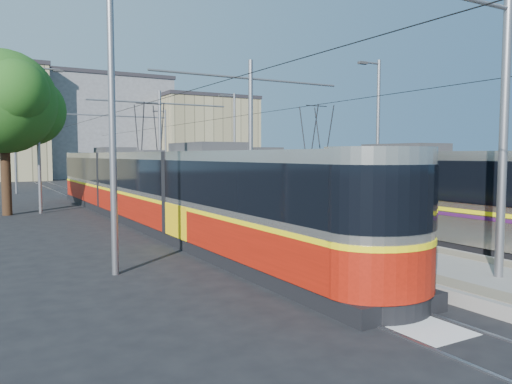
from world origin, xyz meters
TOP-DOWN VIEW (x-y plane):
  - ground at (0.00, 0.00)m, footprint 160.00×160.00m
  - platform at (0.00, 17.00)m, footprint 4.00×50.00m
  - tactile_strip_left at (-1.45, 17.00)m, footprint 0.70×50.00m
  - tactile_strip_right at (1.45, 17.00)m, footprint 0.70×50.00m
  - rails at (0.00, 17.00)m, footprint 8.71×70.00m
  - track_arrow at (-3.60, -3.00)m, footprint 1.20×5.00m
  - tram_left at (-3.60, 11.04)m, footprint 2.43×31.59m
  - tram_right at (3.60, 8.04)m, footprint 2.43×28.00m
  - catenary at (0.00, 14.15)m, footprint 9.20×70.00m
  - street_lamps at (-0.00, 21.00)m, footprint 15.18×38.22m
  - shelter at (-0.14, 12.44)m, footprint 0.96×1.28m
  - tree at (-8.78, 18.25)m, footprint 5.94×5.49m
  - building_centre at (6.00, 64.00)m, footprint 18.36×14.28m
  - building_right at (20.00, 58.00)m, footprint 14.28×10.20m

SIDE VIEW (x-z plane):
  - ground at x=0.00m, z-range 0.00..0.00m
  - track_arrow at x=-3.60m, z-range 0.00..0.01m
  - rails at x=0.00m, z-range 0.00..0.03m
  - platform at x=0.00m, z-range 0.00..0.30m
  - tactile_strip_left at x=-1.45m, z-range 0.30..0.31m
  - tactile_strip_right at x=1.45m, z-range 0.30..0.31m
  - shelter at x=-0.14m, z-range 0.36..2.88m
  - tram_left at x=-3.60m, z-range -1.04..4.46m
  - tram_right at x=3.60m, z-range -0.89..4.61m
  - street_lamps at x=0.00m, z-range 0.18..8.18m
  - catenary at x=0.00m, z-range 1.02..8.02m
  - tree at x=-8.78m, z-range 1.52..10.16m
  - building_right at x=20.00m, z-range 0.01..11.90m
  - building_centre at x=6.00m, z-range 0.01..14.39m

